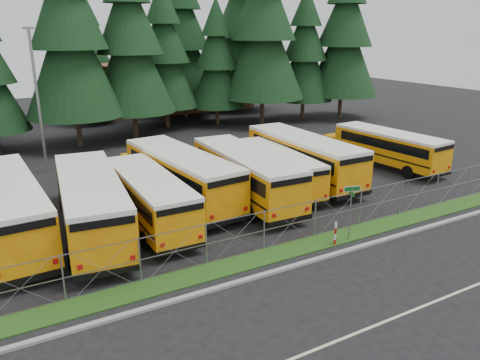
% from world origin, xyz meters
% --- Properties ---
extents(ground, '(120.00, 120.00, 0.00)m').
position_xyz_m(ground, '(0.00, 0.00, 0.00)').
color(ground, black).
rests_on(ground, ground).
extents(curb, '(50.00, 0.25, 0.12)m').
position_xyz_m(curb, '(0.00, -3.10, 0.06)').
color(curb, gray).
rests_on(curb, ground).
extents(grass_verge, '(50.00, 1.40, 0.06)m').
position_xyz_m(grass_verge, '(0.00, -1.70, 0.03)').
color(grass_verge, '#1D4513').
rests_on(grass_verge, ground).
extents(road_lane_line, '(50.00, 0.12, 0.01)m').
position_xyz_m(road_lane_line, '(0.00, -8.00, 0.01)').
color(road_lane_line, beige).
rests_on(road_lane_line, ground).
extents(chainlink_fence, '(44.00, 0.10, 2.00)m').
position_xyz_m(chainlink_fence, '(0.00, -1.00, 1.00)').
color(chainlink_fence, gray).
rests_on(chainlink_fence, ground).
extents(brick_building, '(22.00, 10.00, 6.00)m').
position_xyz_m(brick_building, '(6.00, 40.00, 3.00)').
color(brick_building, brown).
rests_on(brick_building, ground).
extents(bus_0, '(3.46, 12.38, 3.21)m').
position_xyz_m(bus_0, '(-14.37, 5.96, 1.61)').
color(bus_0, orange).
rests_on(bus_0, ground).
extents(bus_1, '(4.20, 12.29, 3.16)m').
position_xyz_m(bus_1, '(-10.63, 4.82, 1.58)').
color(bus_1, orange).
rests_on(bus_1, ground).
extents(bus_2, '(2.66, 10.70, 2.80)m').
position_xyz_m(bus_2, '(-7.70, 4.85, 1.40)').
color(bus_2, orange).
rests_on(bus_2, ground).
extents(bus_3, '(3.91, 12.12, 3.12)m').
position_xyz_m(bus_3, '(-4.98, 7.08, 1.56)').
color(bus_3, orange).
rests_on(bus_3, ground).
extents(bus_4, '(3.21, 11.78, 3.06)m').
position_xyz_m(bus_4, '(-1.44, 5.55, 1.53)').
color(bus_4, orange).
rests_on(bus_4, ground).
extents(bus_5, '(3.18, 10.19, 2.63)m').
position_xyz_m(bus_5, '(1.28, 6.22, 1.31)').
color(bus_5, orange).
rests_on(bus_5, ground).
extents(bus_6, '(2.90, 11.98, 3.14)m').
position_xyz_m(bus_6, '(3.86, 6.93, 1.57)').
color(bus_6, orange).
rests_on(bus_6, ground).
extents(bus_east, '(3.38, 10.60, 2.73)m').
position_xyz_m(bus_east, '(11.52, 6.56, 1.37)').
color(bus_east, orange).
rests_on(bus_east, ground).
extents(street_sign, '(0.81, 0.53, 2.81)m').
position_xyz_m(street_sign, '(0.26, -2.12, 2.03)').
color(street_sign, gray).
rests_on(street_sign, ground).
extents(striped_bollard, '(0.11, 0.11, 1.20)m').
position_xyz_m(striped_bollard, '(-0.73, -2.26, 0.60)').
color(striped_bollard, '#B20C0C').
rests_on(striped_bollard, ground).
extents(light_standard, '(0.70, 0.35, 10.14)m').
position_xyz_m(light_standard, '(-11.13, 17.35, 5.50)').
color(light_standard, gray).
rests_on(light_standard, ground).
extents(conifer_3, '(8.36, 8.36, 18.49)m').
position_xyz_m(conifer_3, '(-7.32, 24.60, 9.24)').
color(conifer_3, black).
rests_on(conifer_3, ground).
extents(conifer_4, '(7.81, 7.81, 17.28)m').
position_xyz_m(conifer_4, '(-1.95, 25.36, 8.64)').
color(conifer_4, black).
rests_on(conifer_4, ground).
extents(conifer_5, '(6.72, 6.72, 14.85)m').
position_xyz_m(conifer_5, '(2.54, 28.74, 7.43)').
color(conifer_5, black).
rests_on(conifer_5, ground).
extents(conifer_6, '(5.96, 5.96, 13.18)m').
position_xyz_m(conifer_6, '(7.87, 27.47, 6.59)').
color(conifer_6, black).
rests_on(conifer_6, ground).
extents(conifer_7, '(8.85, 8.85, 19.58)m').
position_xyz_m(conifer_7, '(12.23, 25.26, 9.79)').
color(conifer_7, black).
rests_on(conifer_7, ground).
extents(conifer_8, '(6.59, 6.59, 14.58)m').
position_xyz_m(conifer_8, '(18.08, 25.74, 7.29)').
color(conifer_8, black).
rests_on(conifer_8, ground).
extents(conifer_9, '(8.09, 8.09, 17.90)m').
position_xyz_m(conifer_9, '(22.37, 24.20, 8.95)').
color(conifer_9, black).
rests_on(conifer_9, ground).
extents(conifer_11, '(6.56, 6.56, 14.51)m').
position_xyz_m(conifer_11, '(-3.96, 35.02, 7.25)').
color(conifer_11, black).
rests_on(conifer_11, ground).
extents(conifer_12, '(7.74, 7.74, 17.11)m').
position_xyz_m(conifer_12, '(6.71, 33.48, 8.55)').
color(conifer_12, black).
rests_on(conifer_12, ground).
extents(conifer_13, '(8.97, 8.97, 19.83)m').
position_xyz_m(conifer_13, '(15.11, 34.80, 9.92)').
color(conifer_13, black).
rests_on(conifer_13, ground).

